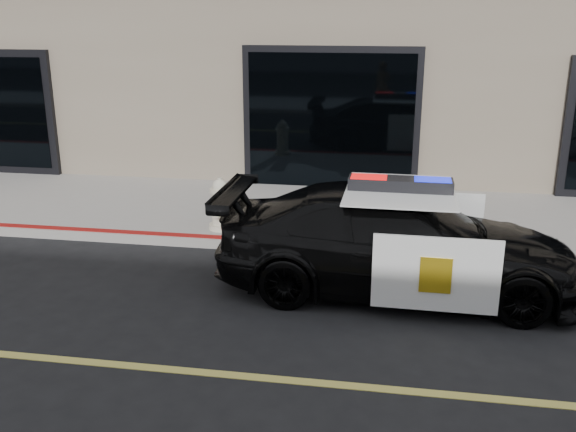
# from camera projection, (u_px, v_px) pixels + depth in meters

# --- Properties ---
(ground) EXTENTS (120.00, 120.00, 0.00)m
(ground) POSITION_uv_depth(u_px,v_px,m) (357.00, 387.00, 6.23)
(ground) COLOR black
(ground) RESTS_ON ground
(sidewalk_n) EXTENTS (60.00, 3.50, 0.15)m
(sidewalk_n) POSITION_uv_depth(u_px,v_px,m) (376.00, 217.00, 11.14)
(sidewalk_n) COLOR gray
(sidewalk_n) RESTS_ON ground
(police_car) EXTENTS (2.18, 4.67, 1.51)m
(police_car) POSITION_uv_depth(u_px,v_px,m) (397.00, 241.00, 8.21)
(police_car) COLOR black
(police_car) RESTS_ON ground
(fire_hydrant) EXTENTS (0.38, 0.53, 0.84)m
(fire_hydrant) POSITION_uv_depth(u_px,v_px,m) (220.00, 205.00, 10.19)
(fire_hydrant) COLOR beige
(fire_hydrant) RESTS_ON sidewalk_n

